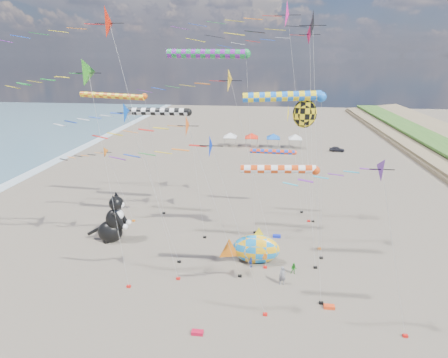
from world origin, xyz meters
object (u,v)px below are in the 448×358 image
at_px(cat_inflatable, 111,217).
at_px(child_green, 294,269).
at_px(person_adult, 282,276).
at_px(child_blue, 251,262).
at_px(fish_inflatable, 255,249).
at_px(parked_car, 337,149).

xyz_separation_m(cat_inflatable, child_green, (20.28, -4.34, -2.33)).
relative_size(person_adult, child_green, 1.57).
distance_m(cat_inflatable, child_blue, 16.63).
bearing_deg(fish_inflatable, person_adult, -52.90).
distance_m(person_adult, parked_car, 51.97).
height_order(fish_inflatable, parked_car, fish_inflatable).
relative_size(person_adult, child_blue, 1.67).
distance_m(cat_inflatable, parked_car, 55.04).
distance_m(person_adult, child_green, 2.18).
bearing_deg(person_adult, fish_inflatable, 114.37).
bearing_deg(parked_car, person_adult, 168.46).
distance_m(cat_inflatable, person_adult, 20.16).
xyz_separation_m(fish_inflatable, child_green, (3.82, -1.68, -0.95)).
xyz_separation_m(fish_inflatable, parked_car, (16.64, 46.56, -0.99)).
bearing_deg(child_blue, cat_inflatable, 111.59).
xyz_separation_m(cat_inflatable, fish_inflatable, (16.46, -2.65, -1.38)).
bearing_deg(cat_inflatable, person_adult, -20.65).
height_order(cat_inflatable, child_blue, cat_inflatable).
relative_size(cat_inflatable, child_blue, 5.20).
bearing_deg(child_green, fish_inflatable, 166.39).
xyz_separation_m(cat_inflatable, parked_car, (33.10, 43.91, -2.37)).
xyz_separation_m(cat_inflatable, child_blue, (16.06, -3.63, -2.36)).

